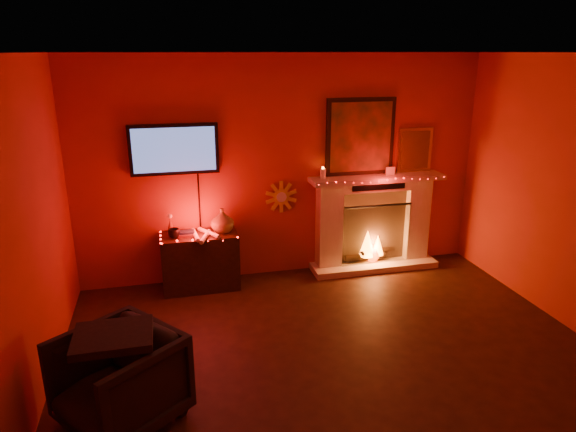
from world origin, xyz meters
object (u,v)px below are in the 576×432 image
object	(u,v)px
fireplace	(373,213)
sunburst_clock	(281,197)
armchair	(119,380)
console_table	(202,257)
tv	(174,150)

from	to	relation	value
fireplace	sunburst_clock	world-z (taller)	fireplace
fireplace	sunburst_clock	size ratio (longest dim) A/B	5.45
fireplace	sunburst_clock	xyz separation A→B (m)	(-1.19, 0.09, 0.28)
armchair	fireplace	bearing A→B (deg)	90.44
console_table	armchair	world-z (taller)	console_table
fireplace	armchair	size ratio (longest dim) A/B	2.71
tv	console_table	distance (m)	1.30
tv	sunburst_clock	size ratio (longest dim) A/B	3.10
tv	sunburst_clock	xyz separation A→B (m)	(1.25, 0.03, -0.65)
tv	sunburst_clock	world-z (taller)	tv
fireplace	armchair	xyz separation A→B (m)	(-3.01, -2.36, -0.36)
fireplace	tv	xyz separation A→B (m)	(-2.44, 0.06, 0.92)
sunburst_clock	armchair	size ratio (longest dim) A/B	0.50
console_table	armchair	distance (m)	2.36
sunburst_clock	armchair	xyz separation A→B (m)	(-1.82, -2.45, -0.63)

